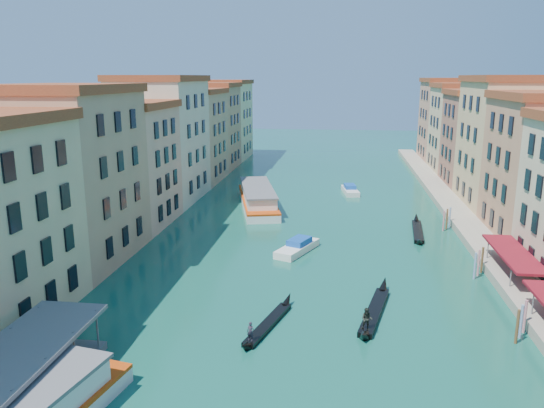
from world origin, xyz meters
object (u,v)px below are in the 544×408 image
Objects in this scene: gondola_fore at (268,322)px; gondola_right at (374,310)px; vaporetto_stop at (15,387)px; vaporetto_far at (258,197)px.

gondola_right is (9.09, 3.42, 0.13)m from gondola_fore.
gondola_fore is 9.71m from gondola_right.
gondola_right reaches higher than gondola_fore.
vaporetto_stop is 19.72m from gondola_fore.
gondola_right is (23.57, 16.76, -0.94)m from vaporetto_stop.
gondola_right is at bearing 35.42° from vaporetto_stop.
gondola_fore is at bearing -146.89° from gondola_right.
vaporetto_stop reaches higher than gondola_fore.
vaporetto_stop is at bearing -110.89° from vaporetto_far.
gondola_fore is at bearing -93.77° from vaporetto_far.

